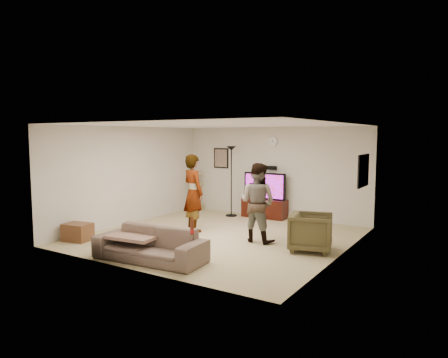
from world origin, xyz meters
The scene contains 24 objects.
floor centered at (0.00, 0.00, -0.01)m, with size 5.50×5.50×0.02m, color tan.
ceiling centered at (0.00, 0.00, 2.51)m, with size 5.50×5.50×0.02m, color white.
wall_back centered at (0.00, 2.75, 1.25)m, with size 5.50×0.04×2.50m, color beige.
wall_front centered at (0.00, -2.75, 1.25)m, with size 5.50×0.04×2.50m, color beige.
wall_left centered at (-2.75, 0.00, 1.25)m, with size 0.04×5.50×2.50m, color beige.
wall_right centered at (2.75, 0.00, 1.25)m, with size 0.04×5.50×2.50m, color beige.
wall_clock centered at (0.00, 2.72, 2.10)m, with size 0.26×0.26×0.04m, color white.
wall_speaker centered at (0.00, 2.69, 1.38)m, with size 0.25×0.10×0.10m, color black.
picture_back centered at (-1.70, 2.73, 1.60)m, with size 0.42×0.03×0.52m, color #7B655B.
picture_right centered at (2.73, 1.60, 1.50)m, with size 0.03×0.78×0.62m, color #FFAD79.
tv_stand centered at (-0.12, 2.50, 0.26)m, with size 1.24×0.45×0.52m, color black.
console_box centered at (-0.15, 2.11, 0.04)m, with size 0.40×0.30×0.07m, color silver.
tv centered at (-0.12, 2.50, 0.89)m, with size 1.24×0.08×0.73m, color black.
tv_screen centered at (-0.12, 2.46, 0.89)m, with size 1.14×0.01×0.65m, color #9010D6.
floor_lamp centered at (-1.03, 2.22, 0.99)m, with size 0.32×0.32×1.97m, color black.
cat_tree centered at (-2.45, 2.48, 0.59)m, with size 0.38×0.38×1.18m, color tan.
person_left centered at (-0.82, 0.14, 0.92)m, with size 0.67×0.44×1.83m, color #BCBCBC.
person_right centered at (0.92, 0.07, 0.85)m, with size 0.82×0.64×1.69m, color #305A92.
sofa centered at (-0.09, -2.19, 0.30)m, with size 2.08×0.81×0.61m, color brown.
throw_blanket centered at (-0.45, -2.19, 0.41)m, with size 0.90×0.70×0.06m, color #A67A69.
beer_bottle centered at (0.87, -2.19, 0.73)m, with size 0.06×0.06×0.25m, color #4F1E0F.
armchair centered at (2.16, -0.02, 0.37)m, with size 0.80×0.82×0.75m, color #433C23.
side_table centered at (-2.40, -1.94, 0.19)m, with size 0.57×0.43×0.38m, color #54321D.
toy_ball centered at (-1.37, -0.20, 0.04)m, with size 0.08×0.08×0.08m, color teal.
Camera 1 is at (4.97, -7.69, 2.26)m, focal length 33.23 mm.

